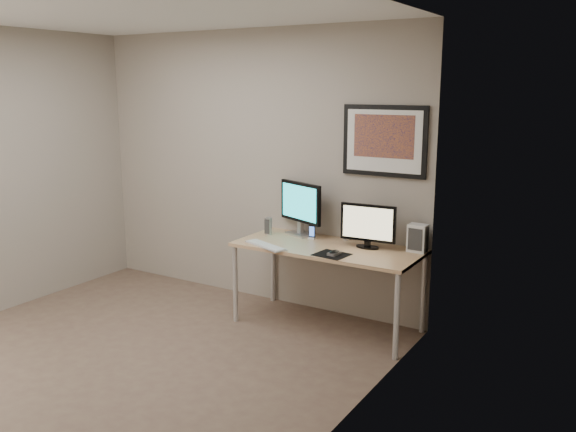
{
  "coord_description": "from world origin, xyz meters",
  "views": [
    {
      "loc": [
        3.32,
        -3.14,
        2.08
      ],
      "look_at": [
        0.75,
        1.1,
        1.01
      ],
      "focal_mm": 38.0,
      "sensor_mm": 36.0,
      "label": 1
    }
  ],
  "objects_px": {
    "framed_art": "(384,141)",
    "speaker_right": "(347,231)",
    "monitor_tv": "(368,225)",
    "phone_dock": "(312,232)",
    "desk": "(328,254)",
    "fan_unit": "(418,238)",
    "monitor_large": "(300,206)",
    "speaker_left": "(269,226)",
    "keyboard": "(266,245)"
  },
  "relations": [
    {
      "from": "monitor_large",
      "to": "framed_art",
      "type": "bearing_deg",
      "value": 29.28
    },
    {
      "from": "framed_art",
      "to": "phone_dock",
      "type": "relative_size",
      "value": 5.89
    },
    {
      "from": "speaker_right",
      "to": "framed_art",
      "type": "bearing_deg",
      "value": 28.79
    },
    {
      "from": "framed_art",
      "to": "fan_unit",
      "type": "bearing_deg",
      "value": -15.7
    },
    {
      "from": "desk",
      "to": "framed_art",
      "type": "bearing_deg",
      "value": 43.46
    },
    {
      "from": "desk",
      "to": "fan_unit",
      "type": "xyz_separation_m",
      "value": [
        0.71,
        0.23,
        0.18
      ]
    },
    {
      "from": "speaker_left",
      "to": "fan_unit",
      "type": "bearing_deg",
      "value": -1.51
    },
    {
      "from": "monitor_large",
      "to": "keyboard",
      "type": "distance_m",
      "value": 0.57
    },
    {
      "from": "desk",
      "to": "speaker_left",
      "type": "height_order",
      "value": "speaker_left"
    },
    {
      "from": "speaker_right",
      "to": "keyboard",
      "type": "bearing_deg",
      "value": -110.2
    },
    {
      "from": "fan_unit",
      "to": "phone_dock",
      "type": "bearing_deg",
      "value": -173.64
    },
    {
      "from": "speaker_left",
      "to": "fan_unit",
      "type": "xyz_separation_m",
      "value": [
        1.38,
        0.14,
        0.04
      ]
    },
    {
      "from": "monitor_tv",
      "to": "keyboard",
      "type": "relative_size",
      "value": 1.05
    },
    {
      "from": "speaker_left",
      "to": "desk",
      "type": "bearing_deg",
      "value": -15.07
    },
    {
      "from": "speaker_right",
      "to": "keyboard",
      "type": "relative_size",
      "value": 0.36
    },
    {
      "from": "desk",
      "to": "speaker_right",
      "type": "distance_m",
      "value": 0.33
    },
    {
      "from": "keyboard",
      "to": "fan_unit",
      "type": "xyz_separation_m",
      "value": [
        1.17,
        0.51,
        0.11
      ]
    },
    {
      "from": "desk",
      "to": "fan_unit",
      "type": "bearing_deg",
      "value": 17.8
    },
    {
      "from": "framed_art",
      "to": "speaker_left",
      "type": "xyz_separation_m",
      "value": [
        -1.01,
        -0.24,
        -0.81
      ]
    },
    {
      "from": "monitor_tv",
      "to": "speaker_left",
      "type": "height_order",
      "value": "monitor_tv"
    },
    {
      "from": "monitor_large",
      "to": "phone_dock",
      "type": "height_order",
      "value": "monitor_large"
    },
    {
      "from": "framed_art",
      "to": "speaker_right",
      "type": "height_order",
      "value": "framed_art"
    },
    {
      "from": "framed_art",
      "to": "speaker_right",
      "type": "xyz_separation_m",
      "value": [
        -0.31,
        -0.04,
        -0.81
      ]
    },
    {
      "from": "framed_art",
      "to": "keyboard",
      "type": "relative_size",
      "value": 1.64
    },
    {
      "from": "speaker_right",
      "to": "phone_dock",
      "type": "height_order",
      "value": "speaker_right"
    },
    {
      "from": "speaker_left",
      "to": "phone_dock",
      "type": "relative_size",
      "value": 1.25
    },
    {
      "from": "speaker_right",
      "to": "fan_unit",
      "type": "height_order",
      "value": "fan_unit"
    },
    {
      "from": "desk",
      "to": "monitor_large",
      "type": "height_order",
      "value": "monitor_large"
    },
    {
      "from": "desk",
      "to": "fan_unit",
      "type": "relative_size",
      "value": 6.88
    },
    {
      "from": "monitor_large",
      "to": "speaker_right",
      "type": "relative_size",
      "value": 3.12
    },
    {
      "from": "monitor_tv",
      "to": "keyboard",
      "type": "height_order",
      "value": "monitor_tv"
    },
    {
      "from": "monitor_tv",
      "to": "phone_dock",
      "type": "relative_size",
      "value": 3.78
    },
    {
      "from": "monitor_tv",
      "to": "fan_unit",
      "type": "xyz_separation_m",
      "value": [
        0.4,
        0.11,
        -0.09
      ]
    },
    {
      "from": "monitor_large",
      "to": "speaker_left",
      "type": "xyz_separation_m",
      "value": [
        -0.26,
        -0.14,
        -0.19
      ]
    },
    {
      "from": "desk",
      "to": "monitor_large",
      "type": "distance_m",
      "value": 0.57
    },
    {
      "from": "desk",
      "to": "monitor_tv",
      "type": "distance_m",
      "value": 0.43
    },
    {
      "from": "speaker_left",
      "to": "framed_art",
      "type": "bearing_deg",
      "value": 6.1
    },
    {
      "from": "framed_art",
      "to": "monitor_tv",
      "type": "height_order",
      "value": "framed_art"
    },
    {
      "from": "monitor_tv",
      "to": "monitor_large",
      "type": "bearing_deg",
      "value": 167.26
    },
    {
      "from": "keyboard",
      "to": "fan_unit",
      "type": "relative_size",
      "value": 1.97
    },
    {
      "from": "phone_dock",
      "to": "fan_unit",
      "type": "height_order",
      "value": "fan_unit"
    },
    {
      "from": "monitor_large",
      "to": "fan_unit",
      "type": "bearing_deg",
      "value": 21.5
    },
    {
      "from": "desk",
      "to": "framed_art",
      "type": "relative_size",
      "value": 2.13
    },
    {
      "from": "desk",
      "to": "keyboard",
      "type": "distance_m",
      "value": 0.54
    },
    {
      "from": "monitor_large",
      "to": "speaker_right",
      "type": "distance_m",
      "value": 0.48
    },
    {
      "from": "desk",
      "to": "keyboard",
      "type": "height_order",
      "value": "keyboard"
    },
    {
      "from": "monitor_large",
      "to": "speaker_left",
      "type": "bearing_deg",
      "value": -131.11
    },
    {
      "from": "framed_art",
      "to": "keyboard",
      "type": "distance_m",
      "value": 1.34
    },
    {
      "from": "desk",
      "to": "speaker_right",
      "type": "bearing_deg",
      "value": 82.32
    },
    {
      "from": "fan_unit",
      "to": "keyboard",
      "type": "bearing_deg",
      "value": -154.84
    }
  ]
}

